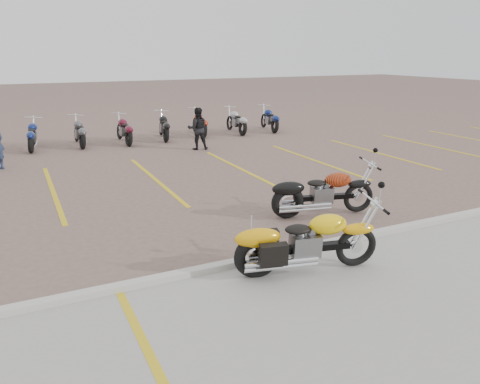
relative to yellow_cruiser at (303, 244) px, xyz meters
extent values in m
plane|color=#745B53|center=(-0.54, 2.66, -0.49)|extent=(100.00, 100.00, 0.00)
cube|color=#9E9B93|center=(-0.54, -1.84, -0.49)|extent=(60.00, 5.00, 0.01)
cube|color=#ADAAA3|center=(-0.54, 0.66, -0.43)|extent=(60.00, 0.18, 0.12)
torus|color=black|center=(0.88, -0.21, -0.15)|extent=(0.71, 0.28, 0.71)
torus|color=black|center=(-0.76, 0.18, -0.15)|extent=(0.77, 0.35, 0.75)
cube|color=black|center=(0.06, -0.01, -0.08)|extent=(1.40, 0.45, 0.11)
cube|color=slate|center=(0.01, 0.00, -0.02)|extent=(0.52, 0.42, 0.37)
ellipsoid|color=yellow|center=(0.36, -0.08, 0.31)|extent=(0.69, 0.48, 0.33)
ellipsoid|color=black|center=(-0.13, 0.03, 0.27)|extent=(0.48, 0.37, 0.13)
torus|color=black|center=(2.71, 1.94, -0.16)|extent=(0.69, 0.27, 0.68)
torus|color=black|center=(1.13, 2.33, -0.16)|extent=(0.75, 0.34, 0.73)
cube|color=black|center=(1.92, 2.13, -0.09)|extent=(1.36, 0.44, 0.11)
cube|color=slate|center=(1.87, 2.15, -0.03)|extent=(0.50, 0.41, 0.36)
ellipsoid|color=black|center=(2.21, 2.06, 0.29)|extent=(0.67, 0.47, 0.32)
ellipsoid|color=black|center=(1.74, 2.18, 0.24)|extent=(0.46, 0.36, 0.13)
imported|color=black|center=(2.07, 10.11, 0.27)|extent=(0.86, 0.74, 1.52)
camera|label=1|loc=(-3.94, -5.79, 2.96)|focal=35.00mm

